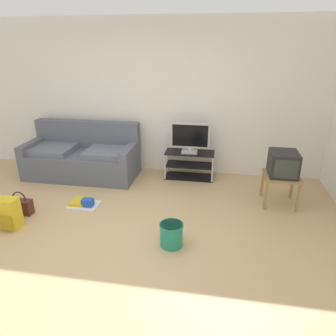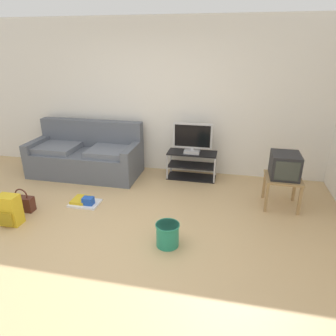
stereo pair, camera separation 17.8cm
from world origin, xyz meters
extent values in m
cube|color=tan|center=(0.00, 0.00, -0.01)|extent=(9.00, 9.80, 0.02)
cube|color=silver|center=(0.00, 2.45, 1.35)|extent=(9.00, 0.10, 2.70)
cube|color=#565B66|center=(-1.23, 1.85, 0.22)|extent=(1.97, 0.90, 0.45)
cube|color=#565B66|center=(-1.23, 2.20, 0.70)|extent=(1.97, 0.20, 0.49)
cube|color=#565B66|center=(-2.14, 1.85, 0.53)|extent=(0.14, 0.90, 0.17)
cube|color=#565B66|center=(-0.32, 1.85, 0.53)|extent=(0.14, 0.90, 0.17)
cube|color=slate|center=(-1.77, 1.79, 0.50)|extent=(0.79, 0.63, 0.10)
cube|color=slate|center=(-0.69, 1.79, 0.50)|extent=(0.79, 0.63, 0.10)
cube|color=black|center=(0.70, 2.10, 0.47)|extent=(0.86, 0.38, 0.02)
cube|color=black|center=(0.70, 2.10, 0.24)|extent=(0.83, 0.36, 0.02)
cube|color=black|center=(0.70, 2.10, 0.01)|extent=(0.86, 0.38, 0.02)
cylinder|color=#B7B7BC|center=(0.28, 1.93, 0.24)|extent=(0.03, 0.03, 0.48)
cylinder|color=#B7B7BC|center=(1.11, 1.93, 0.24)|extent=(0.03, 0.03, 0.48)
cylinder|color=#B7B7BC|center=(0.28, 2.27, 0.24)|extent=(0.03, 0.03, 0.48)
cylinder|color=#B7B7BC|center=(1.11, 2.27, 0.24)|extent=(0.03, 0.03, 0.48)
cube|color=#B2B2B7|center=(0.70, 2.08, 0.51)|extent=(0.27, 0.22, 0.05)
cube|color=#B2B2B7|center=(0.70, 2.08, 0.55)|extent=(0.05, 0.04, 0.04)
cube|color=#B2B2B7|center=(0.70, 2.08, 0.79)|extent=(0.67, 0.04, 0.44)
cube|color=black|center=(0.70, 2.06, 0.79)|extent=(0.61, 0.01, 0.38)
cube|color=#9E7A4C|center=(2.13, 1.34, 0.45)|extent=(0.50, 0.50, 0.03)
cube|color=#9E7A4C|center=(1.91, 1.12, 0.22)|extent=(0.04, 0.04, 0.44)
cube|color=#9E7A4C|center=(2.35, 1.12, 0.22)|extent=(0.04, 0.04, 0.44)
cube|color=#9E7A4C|center=(1.91, 1.56, 0.22)|extent=(0.04, 0.04, 0.44)
cube|color=#9E7A4C|center=(2.35, 1.56, 0.22)|extent=(0.04, 0.04, 0.44)
cube|color=#232326|center=(2.13, 1.36, 0.64)|extent=(0.39, 0.44, 0.35)
cube|color=#333833|center=(2.13, 1.14, 0.64)|extent=(0.32, 0.01, 0.27)
cube|color=gold|center=(-1.45, 0.07, 0.21)|extent=(0.27, 0.18, 0.42)
cube|color=#A4851A|center=(-1.45, -0.04, 0.13)|extent=(0.21, 0.04, 0.18)
cylinder|color=#A4851A|center=(-1.53, 0.18, 0.23)|extent=(0.04, 0.04, 0.33)
cylinder|color=#A4851A|center=(-1.37, 0.18, 0.23)|extent=(0.04, 0.04, 0.33)
cube|color=#4C2319|center=(-1.52, 0.41, 0.11)|extent=(0.33, 0.13, 0.22)
torus|color=#4C2319|center=(-1.52, 0.41, 0.25)|extent=(0.20, 0.02, 0.20)
cylinder|color=#238466|center=(0.70, 0.04, 0.14)|extent=(0.27, 0.27, 0.29)
cylinder|color=#238466|center=(0.70, 0.04, 0.28)|extent=(0.29, 0.29, 0.02)
cube|color=silver|center=(-0.74, 0.77, 0.01)|extent=(0.44, 0.32, 0.03)
cube|color=blue|center=(-0.66, 0.73, 0.08)|extent=(0.16, 0.12, 0.11)
cube|color=gold|center=(-0.82, 0.80, 0.05)|extent=(0.22, 0.28, 0.04)
camera|label=1|loc=(1.18, -3.00, 2.24)|focal=32.72mm
camera|label=2|loc=(1.35, -2.96, 2.24)|focal=32.72mm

